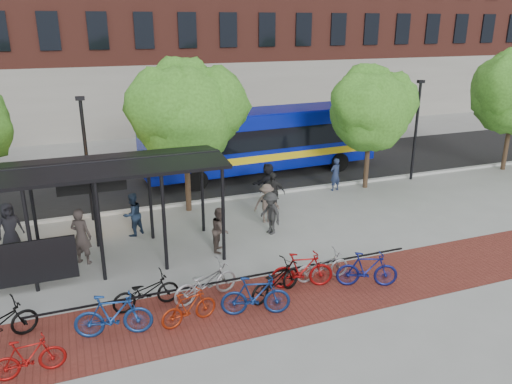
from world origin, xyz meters
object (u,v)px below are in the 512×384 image
object	(u,v)px
tree_c	(372,106)
bus	(262,138)
pedestrian_4	(273,193)
pedestrian_7	(335,174)
bike_9	(302,270)
lamp_post_right	(416,128)
bike_1	(29,357)
bike_6	(206,282)
bike_8	(276,280)
tree_b	(186,108)
pedestrian_2	(133,214)
bus_shelter	(55,182)
pedestrian_1	(81,236)
bike_7	(256,296)
bike_3	(113,315)
pedestrian_8	(220,229)
bike_10	(322,266)
pedestrian_5	(268,182)
lamp_post_left	(86,156)
pedestrian_0	(10,227)
pedestrian_9	(270,213)
bike_5	(189,308)
bike_4	(146,292)
bike_11	(367,269)
pedestrian_3	(267,203)

from	to	relation	value
tree_c	bus	distance (m)	6.09
pedestrian_4	pedestrian_7	size ratio (longest dim) A/B	1.13
tree_c	bike_9	bearing A→B (deg)	-133.17
lamp_post_right	bike_1	bearing A→B (deg)	-152.02
tree_c	pedestrian_4	size ratio (longest dim) A/B	3.24
bike_6	bike_8	size ratio (longest dim) A/B	1.05
tree_b	bike_1	xyz separation A→B (m)	(-6.12, -9.32, -3.97)
pedestrian_2	bus_shelter	bearing A→B (deg)	3.67
bike_1	bike_6	world-z (taller)	bike_6
tree_b	bike_8	size ratio (longest dim) A/B	3.20
pedestrian_1	bike_6	bearing A→B (deg)	164.29
tree_b	pedestrian_2	bearing A→B (deg)	-144.69
bike_7	pedestrian_4	distance (m)	7.97
bike_3	pedestrian_8	xyz separation A→B (m)	(4.13, 3.99, 0.21)
tree_c	pedestrian_8	xyz separation A→B (m)	(-8.97, -4.44, -3.24)
bike_6	bike_10	bearing A→B (deg)	-108.23
pedestrian_4	pedestrian_5	distance (m)	1.54
bike_3	pedestrian_4	xyz separation A→B (m)	(7.32, 6.77, 0.31)
tree_b	bike_8	bearing A→B (deg)	-85.70
lamp_post_left	bike_7	xyz separation A→B (m)	(3.80, -9.06, -2.15)
pedestrian_0	pedestrian_9	bearing A→B (deg)	-40.20
lamp_post_left	pedestrian_9	size ratio (longest dim) A/B	3.04
bike_5	bike_10	bearing A→B (deg)	-90.94
bike_8	bike_7	bearing A→B (deg)	103.97
bike_4	bike_7	world-z (taller)	bike_7
bus_shelter	bike_6	world-z (taller)	bus_shelter
bike_3	bike_11	distance (m)	7.62
lamp_post_right	pedestrian_3	world-z (taller)	lamp_post_right
pedestrian_5	bus	bearing A→B (deg)	-135.89
bus	pedestrian_2	xyz separation A→B (m)	(-7.68, -6.00, -1.13)
bike_11	pedestrian_7	bearing A→B (deg)	-1.22
bike_5	bike_8	distance (m)	2.80
bike_6	pedestrian_3	distance (m)	6.36
bike_6	pedestrian_2	distance (m)	5.73
lamp_post_left	pedestrian_5	distance (m)	7.92
bus	bike_8	world-z (taller)	bus
bike_1	bike_9	bearing A→B (deg)	-83.24
lamp_post_left	bike_9	size ratio (longest dim) A/B	2.62
bike_5	pedestrian_2	distance (m)	6.68
bike_6	bike_10	xyz separation A→B (m)	(3.80, -0.18, -0.08)
bus_shelter	bus	size ratio (longest dim) A/B	0.82
bike_5	pedestrian_1	world-z (taller)	pedestrian_1
lamp_post_left	pedestrian_3	bearing A→B (deg)	-22.53
bus	pedestrian_9	size ratio (longest dim) A/B	7.67
pedestrian_0	pedestrian_8	size ratio (longest dim) A/B	1.12
pedestrian_8	pedestrian_9	world-z (taller)	pedestrian_9
lamp_post_left	pedestrian_1	xyz separation A→B (m)	(-0.56, -3.98, -1.76)
pedestrian_5	pedestrian_0	bearing A→B (deg)	-19.33
bus_shelter	tree_b	xyz separation A→B (m)	(5.23, 3.83, 1.46)
bike_8	bus_shelter	bearing A→B (deg)	29.89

